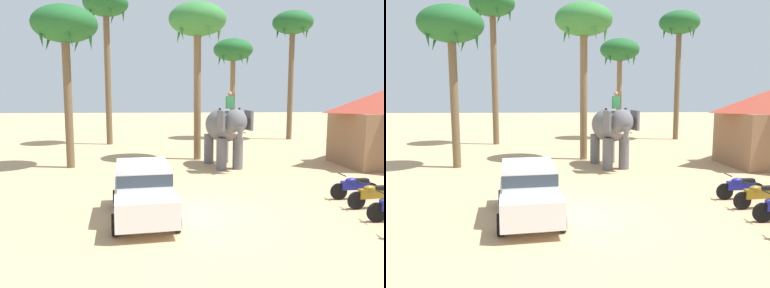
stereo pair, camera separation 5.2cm
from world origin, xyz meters
The scene contains 11 objects.
ground_plane centered at (0.00, 0.00, 0.00)m, with size 120.00×120.00×0.00m, color tan.
car_sedan_foreground centered at (-1.25, -0.04, 0.93)m, with size 2.27×4.29×1.70m.
elephant_with_mahout centered at (2.40, 7.80, 1.99)m, with size 2.37×4.01×3.88m.
motorcycle_mid_row centered at (6.30, 0.44, 0.46)m, with size 1.80×0.55×0.94m.
motorcycle_fourth_in_row centered at (6.23, 1.56, 0.46)m, with size 1.80×0.55×0.94m.
palm_tree_behind_elephant centered at (1.16, 10.17, 7.56)m, with size 3.20×3.20×8.73m.
palm_tree_near_hut centered at (9.38, 19.05, 8.91)m, with size 3.20×3.20×10.21m.
palm_tree_left_of_road centered at (-4.87, 16.88, 9.61)m, with size 3.20×3.20×11.00m.
palm_tree_far_back centered at (-5.52, 8.12, 6.94)m, with size 3.20×3.20×8.07m.
palm_tree_leaning_seaward centered at (4.79, 19.85, 7.03)m, with size 3.20×3.20×8.17m.
roadside_hut centered at (10.79, 7.78, 2.12)m, with size 5.38×4.66×4.00m.
Camera 2 is at (-0.39, -11.41, 3.86)m, focal length 35.48 mm.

